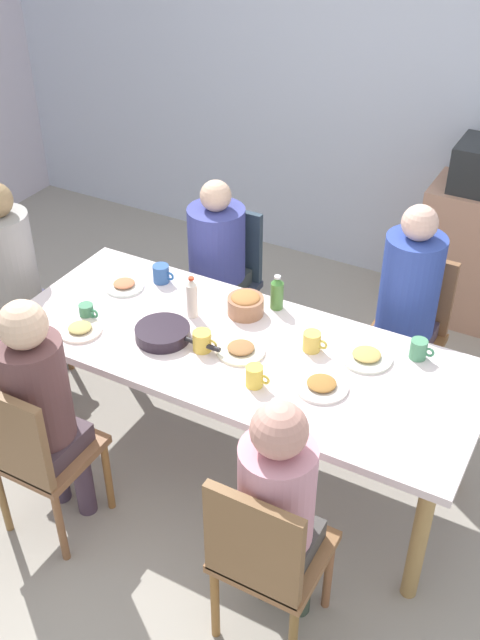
% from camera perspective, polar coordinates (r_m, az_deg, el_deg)
% --- Properties ---
extents(ground_plane, '(7.41, 7.41, 0.00)m').
position_cam_1_polar(ground_plane, '(3.95, 0.00, -10.51)').
color(ground_plane, '#9F988B').
extents(wall_back, '(6.41, 0.12, 2.60)m').
position_cam_1_polar(wall_back, '(5.03, 12.54, 16.63)').
color(wall_back, silver).
rests_on(wall_back, ground_plane).
extents(dining_table, '(2.25, 0.90, 0.73)m').
position_cam_1_polar(dining_table, '(3.51, 0.00, -2.97)').
color(dining_table, white).
rests_on(dining_table, ground_plane).
extents(chair_0, '(0.40, 0.40, 0.90)m').
position_cam_1_polar(chair_0, '(4.39, -17.48, 1.47)').
color(chair_0, olive).
rests_on(chair_0, ground_plane).
extents(person_0, '(0.30, 0.30, 1.24)m').
position_cam_1_polar(person_0, '(4.21, -17.12, 3.68)').
color(person_0, '#34384E').
rests_on(person_0, ground_plane).
extents(chair_1, '(0.40, 0.40, 0.90)m').
position_cam_1_polar(chair_1, '(2.91, 1.93, -17.48)').
color(chair_1, '#8F5F39').
rests_on(chair_1, ground_plane).
extents(person_1, '(0.30, 0.30, 1.18)m').
position_cam_1_polar(person_1, '(2.81, 2.89, -13.75)').
color(person_1, '#383E40').
rests_on(person_1, ground_plane).
extents(chair_2, '(0.40, 0.40, 0.90)m').
position_cam_1_polar(chair_2, '(3.39, -15.47, -9.60)').
color(chair_2, brown).
rests_on(chair_2, ground_plane).
extents(person_2, '(0.30, 0.30, 1.23)m').
position_cam_1_polar(person_2, '(3.29, -15.01, -5.92)').
color(person_2, '#47394B').
rests_on(person_2, ground_plane).
extents(chair_3, '(0.40, 0.40, 0.90)m').
position_cam_1_polar(chair_3, '(4.07, 12.65, -0.56)').
color(chair_3, brown).
rests_on(chair_3, ground_plane).
extents(person_3, '(0.30, 0.30, 1.26)m').
position_cam_1_polar(person_3, '(3.86, 12.68, 1.59)').
color(person_3, '#363B49').
rests_on(person_3, ground_plane).
extents(chair_4, '(0.40, 0.40, 0.90)m').
position_cam_1_polar(chair_4, '(4.42, -1.22, 3.51)').
color(chair_4, '#2E3545').
rests_on(chair_4, ground_plane).
extents(person_4, '(0.33, 0.33, 1.14)m').
position_cam_1_polar(person_4, '(4.26, -1.85, 5.00)').
color(person_4, '#404539').
rests_on(person_4, ground_plane).
extents(plate_0, '(0.23, 0.23, 0.04)m').
position_cam_1_polar(plate_0, '(3.43, 0.07, -2.28)').
color(plate_0, '#EFE8C8').
rests_on(plate_0, dining_table).
extents(plate_1, '(0.20, 0.20, 0.04)m').
position_cam_1_polar(plate_1, '(3.93, -8.82, 2.63)').
color(plate_1, white).
rests_on(plate_1, dining_table).
extents(plate_2, '(0.20, 0.20, 0.04)m').
position_cam_1_polar(plate_2, '(3.63, -12.10, -0.72)').
color(plate_2, beige).
rests_on(plate_2, dining_table).
extents(plate_3, '(0.23, 0.23, 0.04)m').
position_cam_1_polar(plate_3, '(3.25, 6.24, -4.99)').
color(plate_3, silver).
rests_on(plate_3, dining_table).
extents(plate_4, '(0.24, 0.24, 0.04)m').
position_cam_1_polar(plate_4, '(3.43, 9.63, -2.77)').
color(plate_4, silver).
rests_on(plate_4, dining_table).
extents(bowl_0, '(0.18, 0.18, 0.11)m').
position_cam_1_polar(bowl_0, '(3.66, 0.43, 1.23)').
color(bowl_0, '#A06B4B').
rests_on(bowl_0, dining_table).
extents(serving_pan, '(0.44, 0.26, 0.06)m').
position_cam_1_polar(serving_pan, '(3.52, -5.85, -1.01)').
color(serving_pan, '#261C27').
rests_on(serving_pan, dining_table).
extents(cup_0, '(0.11, 0.08, 0.09)m').
position_cam_1_polar(cup_0, '(3.47, 13.50, -2.18)').
color(cup_0, '#4D9267').
rests_on(cup_0, dining_table).
extents(cup_1, '(0.12, 0.09, 0.10)m').
position_cam_1_polar(cup_1, '(3.42, -2.89, -1.62)').
color(cup_1, '#E5BE47').
rests_on(cup_1, dining_table).
extents(cup_2, '(0.11, 0.07, 0.07)m').
position_cam_1_polar(cup_2, '(3.72, -11.61, 0.67)').
color(cup_2, '#45865E').
rests_on(cup_2, dining_table).
extents(cup_3, '(0.12, 0.08, 0.09)m').
position_cam_1_polar(cup_3, '(3.44, 5.54, -1.65)').
color(cup_3, '#E8C150').
rests_on(cup_3, dining_table).
extents(cup_4, '(0.11, 0.08, 0.10)m').
position_cam_1_polar(cup_4, '(3.22, 1.14, -4.32)').
color(cup_4, yellow).
rests_on(cup_4, dining_table).
extents(cup_5, '(0.12, 0.09, 0.10)m').
position_cam_1_polar(cup_5, '(3.93, -6.02, 3.54)').
color(cup_5, '#31599A').
rests_on(cup_5, dining_table).
extents(bottle_0, '(0.06, 0.06, 0.19)m').
position_cam_1_polar(bottle_0, '(3.69, 2.84, 2.07)').
color(bottle_0, '#4B8137').
rests_on(bottle_0, dining_table).
extents(bottle_1, '(0.05, 0.05, 0.22)m').
position_cam_1_polar(bottle_1, '(3.62, -3.69, 1.69)').
color(bottle_1, silver).
rests_on(bottle_1, dining_table).
extents(side_cabinet, '(0.70, 0.44, 0.90)m').
position_cam_1_polar(side_cabinet, '(4.96, 17.76, 4.65)').
color(side_cabinet, tan).
rests_on(side_cabinet, ground_plane).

